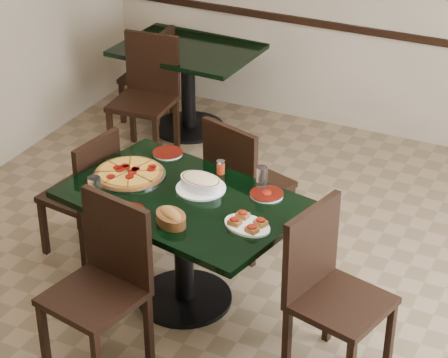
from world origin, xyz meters
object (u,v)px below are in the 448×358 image
at_px(chair_far, 242,179).
at_px(bread_basket, 171,217).
at_px(back_table, 188,73).
at_px(chair_right, 328,284).
at_px(back_chair_left, 154,71).
at_px(lasagna_casserole, 201,182).
at_px(bruschetta_platter, 247,223).
at_px(chair_left, 87,189).
at_px(main_table, 183,223).
at_px(back_chair_near, 147,89).
at_px(pepperoni_pizza, 129,173).
at_px(chair_near, 105,276).

height_order(chair_far, bread_basket, chair_far).
height_order(back_table, chair_right, chair_right).
relative_size(back_chair_left, lasagna_casserole, 2.77).
bearing_deg(bruschetta_platter, chair_right, 7.98).
bearing_deg(back_table, bruschetta_platter, -52.68).
height_order(chair_right, chair_left, chair_right).
bearing_deg(bread_basket, main_table, 137.17).
relative_size(chair_left, back_chair_left, 1.07).
relative_size(chair_right, chair_left, 1.12).
bearing_deg(lasagna_casserole, back_chair_near, 139.25).
bearing_deg(pepperoni_pizza, chair_left, 164.86).
distance_m(back_table, bread_basket, 2.76).
xyz_separation_m(back_table, back_chair_left, (-0.36, 0.04, -0.06)).
height_order(back_chair_near, pepperoni_pizza, back_chair_near).
relative_size(chair_near, pepperoni_pizza, 2.24).
bearing_deg(back_chair_left, lasagna_casserole, 31.90).
xyz_separation_m(back_chair_near, bread_basket, (1.31, -1.95, 0.23)).
relative_size(main_table, chair_near, 1.52).
bearing_deg(chair_left, back_chair_near, -157.37).
distance_m(back_table, pepperoni_pizza, 2.23).
xyz_separation_m(chair_left, pepperoni_pizza, (0.40, -0.11, 0.27)).
height_order(chair_right, bread_basket, chair_right).
bearing_deg(chair_left, chair_right, 84.94).
bearing_deg(main_table, back_table, 128.80).
xyz_separation_m(chair_near, chair_left, (-0.69, 0.85, -0.07)).
xyz_separation_m(main_table, bread_basket, (0.08, -0.28, 0.22)).
distance_m(back_chair_near, back_chair_left, 0.62).
bearing_deg(chair_left, bruschetta_platter, 83.09).
xyz_separation_m(back_chair_near, bruschetta_platter, (1.71, -1.79, 0.22)).
height_order(main_table, back_chair_near, back_chair_near).
relative_size(chair_near, bruschetta_platter, 3.05).
bearing_deg(chair_right, back_chair_left, 59.62).
bearing_deg(bread_basket, bruschetta_platter, 52.33).
height_order(main_table, chair_far, chair_far).
bearing_deg(main_table, chair_right, 0.23).
height_order(chair_left, bread_basket, chair_left).
bearing_deg(main_table, bread_basket, -62.36).
relative_size(chair_far, bread_basket, 3.68).
xyz_separation_m(bread_basket, bruschetta_platter, (0.39, 0.16, -0.02)).
distance_m(chair_far, bruschetta_platter, 0.94).
height_order(back_table, bruschetta_platter, bruschetta_platter).
bearing_deg(bread_basket, back_table, 147.14).
bearing_deg(back_chair_near, chair_far, -42.41).
xyz_separation_m(chair_near, back_chair_near, (-1.10, 2.32, -0.01)).
bearing_deg(back_chair_left, back_chair_near, 20.77).
distance_m(back_chair_left, pepperoni_pizza, 2.41).
bearing_deg(bread_basket, chair_near, -88.52).
height_order(chair_far, bruschetta_platter, chair_far).
distance_m(pepperoni_pizza, bruschetta_platter, 0.92).
distance_m(chair_far, chair_left, 1.01).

